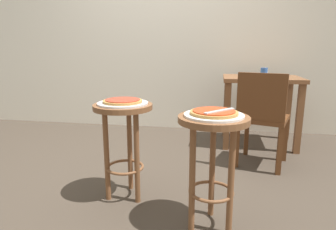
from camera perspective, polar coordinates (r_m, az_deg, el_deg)
name	(u,v)px	position (r m, az deg, el deg)	size (l,w,h in m)	color
ground_plane	(132,176)	(2.50, -7.09, -11.84)	(6.00, 6.00, 0.00)	#42382D
back_wall	(167,12)	(3.91, -0.28, 19.56)	(6.00, 0.10, 3.00)	silver
stool_foreground	(213,146)	(1.67, 8.76, -5.98)	(0.40, 0.40, 0.68)	brown
serving_plate_foreground	(214,115)	(1.62, 8.97, -0.03)	(0.33, 0.33, 0.01)	silver
pizza_foreground	(214,112)	(1.62, 8.99, 0.52)	(0.27, 0.27, 0.02)	#B78442
stool_middle	(124,129)	(2.02, -8.69, -2.67)	(0.40, 0.40, 0.68)	brown
serving_plate_middle	(123,103)	(1.98, -8.86, 2.29)	(0.34, 0.34, 0.01)	silver
pizza_middle	(123,101)	(1.98, -8.88, 2.74)	(0.26, 0.26, 0.02)	#B78442
dining_table	(261,91)	(3.31, 17.73, 4.58)	(0.81, 0.60, 0.75)	brown
cup_near_edge	(264,73)	(3.23, 18.29, 7.90)	(0.07, 0.07, 0.10)	#3360B2
condiment_shaker	(266,73)	(3.31, 18.63, 7.76)	(0.04, 0.04, 0.07)	white
wooden_chair	(262,116)	(2.68, 17.99, -0.19)	(0.51, 0.51, 0.85)	#5B3319
pizza_server_knife	(220,111)	(1.60, 10.07, 0.82)	(0.22, 0.02, 0.01)	silver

